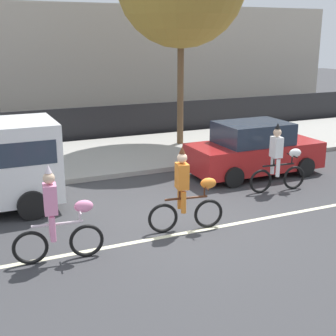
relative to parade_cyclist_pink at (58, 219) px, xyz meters
The scene contains 9 objects.
ground_plane 3.14m from the parade_cyclist_pink, 12.57° to the left, with size 80.00×80.00×0.00m, color #38383A.
road_centre_line 3.08m from the parade_cyclist_pink, ahead, with size 36.00×0.14×0.01m, color beige.
sidewalk_curb 7.78m from the parade_cyclist_pink, 67.56° to the left, with size 60.00×5.00×0.15m, color #9E9B93.
fence_line 10.49m from the parade_cyclist_pink, 73.62° to the left, with size 40.00×0.08×1.40m, color black.
building_backdrop 19.41m from the parade_cyclist_pink, 75.12° to the left, with size 28.00×8.00×5.67m, color #B2A899.
parade_cyclist_pink is the anchor object (origin of this frame).
parade_cyclist_orange 2.87m from the parade_cyclist_pink, ahead, with size 1.71×0.52×1.92m.
parade_cyclist_zebra 6.58m from the parade_cyclist_pink, 14.98° to the left, with size 1.72×0.50×1.92m.
parked_car_red 7.45m from the parade_cyclist_pink, 26.62° to the left, with size 4.10×1.92×1.64m.
Camera 1 is at (-4.42, -8.96, 4.17)m, focal length 50.00 mm.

